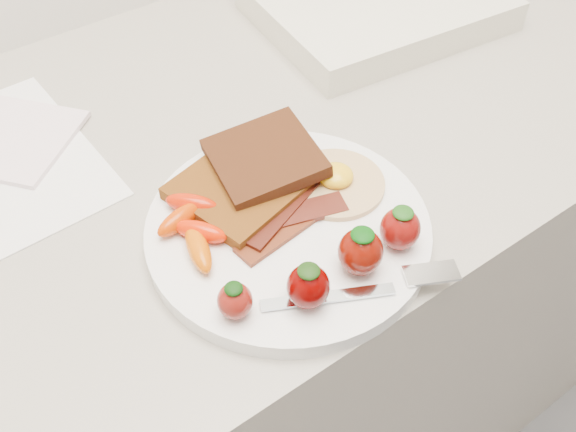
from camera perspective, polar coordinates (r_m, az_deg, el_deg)
counter at (r=1.07m, az=-4.49°, el=-11.55°), size 2.00×0.60×0.90m
plate at (r=0.61m, az=-0.00°, el=-1.20°), size 0.27×0.27×0.02m
toast_lower at (r=0.63m, az=-4.49°, el=2.40°), size 0.13×0.13×0.01m
toast_upper at (r=0.64m, az=-2.10°, el=5.21°), size 0.12×0.12×0.02m
fried_egg at (r=0.64m, az=4.27°, el=3.10°), size 0.10×0.10×0.02m
bacon_strips at (r=0.60m, az=-0.19°, el=-0.17°), size 0.12×0.07×0.01m
baby_carrots at (r=0.59m, az=-8.47°, el=-0.91°), size 0.07×0.11×0.02m
strawberries at (r=0.55m, az=4.75°, el=-3.93°), size 0.19×0.06×0.05m
fork at (r=0.56m, az=7.81°, el=-6.18°), size 0.17×0.08×0.00m
appliance at (r=0.92m, az=7.90°, el=18.10°), size 0.33×0.28×0.04m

